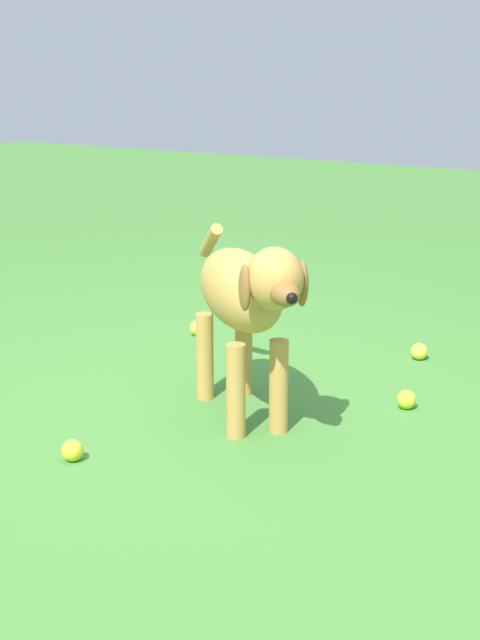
{
  "coord_description": "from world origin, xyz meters",
  "views": [
    {
      "loc": [
        2.45,
        1.54,
        1.2
      ],
      "look_at": [
        -0.24,
        0.01,
        0.33
      ],
      "focal_mm": 55.52,
      "sensor_mm": 36.0,
      "label": 1
    }
  ],
  "objects_px": {
    "tennis_ball_1": "(197,328)",
    "tennis_ball_4": "(406,399)",
    "dog": "(245,296)",
    "tennis_ball_3": "(72,450)",
    "tennis_ball_2": "(419,351)"
  },
  "relations": [
    {
      "from": "dog",
      "to": "tennis_ball_2",
      "type": "distance_m",
      "value": 1.01
    },
    {
      "from": "tennis_ball_1",
      "to": "tennis_ball_4",
      "type": "relative_size",
      "value": 1.0
    },
    {
      "from": "dog",
      "to": "tennis_ball_2",
      "type": "height_order",
      "value": "dog"
    },
    {
      "from": "tennis_ball_1",
      "to": "tennis_ball_2",
      "type": "bearing_deg",
      "value": 99.26
    },
    {
      "from": "dog",
      "to": "tennis_ball_4",
      "type": "xyz_separation_m",
      "value": [
        -0.36,
        0.43,
        -0.39
      ]
    },
    {
      "from": "dog",
      "to": "tennis_ball_1",
      "type": "bearing_deg",
      "value": 174.28
    },
    {
      "from": "dog",
      "to": "tennis_ball_3",
      "type": "xyz_separation_m",
      "value": [
        0.54,
        -0.28,
        -0.39
      ]
    },
    {
      "from": "tennis_ball_3",
      "to": "tennis_ball_4",
      "type": "xyz_separation_m",
      "value": [
        -0.9,
        0.71,
        0.0
      ]
    },
    {
      "from": "tennis_ball_1",
      "to": "tennis_ball_3",
      "type": "distance_m",
      "value": 1.33
    },
    {
      "from": "tennis_ball_4",
      "to": "tennis_ball_3",
      "type": "bearing_deg",
      "value": -38.12
    },
    {
      "from": "dog",
      "to": "tennis_ball_4",
      "type": "bearing_deg",
      "value": 83.16
    },
    {
      "from": "tennis_ball_2",
      "to": "tennis_ball_4",
      "type": "distance_m",
      "value": 0.55
    },
    {
      "from": "tennis_ball_1",
      "to": "tennis_ball_4",
      "type": "xyz_separation_m",
      "value": [
        0.38,
        1.07,
        0.0
      ]
    },
    {
      "from": "tennis_ball_1",
      "to": "tennis_ball_4",
      "type": "bearing_deg",
      "value": 70.4
    },
    {
      "from": "tennis_ball_1",
      "to": "tennis_ball_3",
      "type": "height_order",
      "value": "same"
    }
  ]
}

